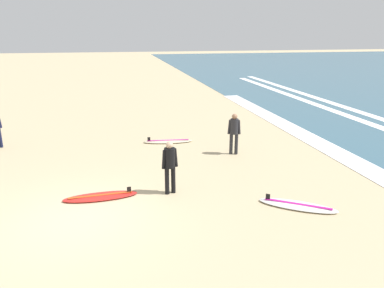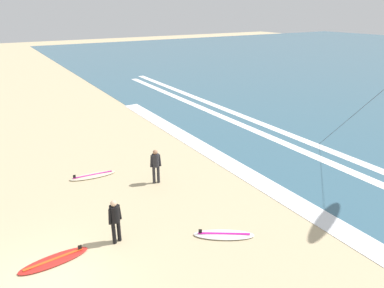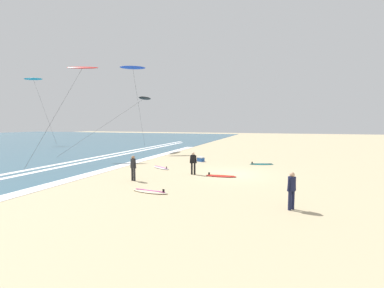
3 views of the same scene
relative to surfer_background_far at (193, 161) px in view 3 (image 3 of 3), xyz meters
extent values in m
plane|color=tan|center=(1.08, -2.53, -0.96)|extent=(160.00, 160.00, 0.00)
cube|color=white|center=(2.04, 7.00, -0.94)|extent=(36.28, 1.08, 0.01)
cube|color=white|center=(1.15, 11.40, -0.94)|extent=(54.50, 0.62, 0.01)
cube|color=white|center=(1.95, 12.73, -0.94)|extent=(58.48, 0.62, 0.01)
cylinder|color=black|center=(0.03, -0.10, -0.55)|extent=(0.13, 0.13, 0.82)
cylinder|color=black|center=(-0.03, 0.10, -0.55)|extent=(0.13, 0.13, 0.82)
cylinder|color=black|center=(0.00, 0.00, 0.15)|extent=(0.32, 0.32, 0.58)
cylinder|color=black|center=(0.05, -0.18, 0.13)|extent=(0.12, 0.15, 0.56)
cylinder|color=black|center=(-0.05, 0.18, 0.13)|extent=(0.12, 0.15, 0.56)
sphere|color=#DBB28E|center=(0.00, 0.00, 0.54)|extent=(0.21, 0.21, 0.21)
cylinder|color=#232328|center=(-3.12, 2.87, -0.55)|extent=(0.13, 0.13, 0.82)
cylinder|color=#232328|center=(-3.06, 3.06, -0.55)|extent=(0.13, 0.13, 0.82)
cylinder|color=#232328|center=(-3.09, 2.97, 0.15)|extent=(0.32, 0.32, 0.58)
cylinder|color=#232328|center=(-3.14, 2.79, 0.13)|extent=(0.12, 0.15, 0.56)
cylinder|color=#232328|center=(-3.04, 3.15, 0.13)|extent=(0.12, 0.15, 0.56)
sphere|color=#9E7051|center=(-3.09, 2.97, 0.54)|extent=(0.21, 0.21, 0.21)
cylinder|color=#141938|center=(-5.92, -6.14, -0.55)|extent=(0.13, 0.13, 0.82)
cylinder|color=#141938|center=(-5.78, -6.27, -0.55)|extent=(0.13, 0.13, 0.82)
cylinder|color=#141938|center=(-5.85, -6.21, 0.15)|extent=(0.32, 0.32, 0.58)
cylinder|color=#141938|center=(-5.99, -6.08, 0.13)|extent=(0.16, 0.16, 0.56)
cylinder|color=#141938|center=(-5.71, -6.33, 0.13)|extent=(0.16, 0.16, 0.56)
sphere|color=tan|center=(-5.85, -6.21, 0.54)|extent=(0.21, 0.21, 0.21)
ellipsoid|color=silver|center=(1.62, 3.26, -0.91)|extent=(1.65, 2.09, 0.09)
cube|color=#BF198C|center=(1.62, 3.26, -0.86)|extent=(1.06, 1.55, 0.01)
cube|color=black|center=(1.17, 2.58, -0.79)|extent=(0.08, 0.11, 0.16)
ellipsoid|color=beige|center=(-5.21, 0.71, -0.91)|extent=(0.81, 2.15, 0.09)
cube|color=#BF198C|center=(-5.21, 0.71, -0.86)|extent=(0.28, 1.79, 0.01)
cube|color=black|center=(-5.29, -0.11, -0.79)|extent=(0.03, 0.12, 0.16)
ellipsoid|color=red|center=(-0.10, -2.02, -0.91)|extent=(0.72, 2.13, 0.09)
cube|color=#D84C19|center=(-0.10, -2.02, -0.86)|extent=(0.20, 1.79, 0.01)
cube|color=black|center=(-0.14, -1.20, -0.79)|extent=(0.02, 0.12, 0.16)
ellipsoid|color=teal|center=(6.10, -4.35, -0.91)|extent=(1.18, 2.18, 0.09)
cube|color=black|center=(6.10, -4.35, -0.86)|extent=(0.61, 1.74, 0.01)
cube|color=black|center=(5.87, -3.57, -0.79)|extent=(0.05, 0.12, 0.16)
ellipsoid|color=red|center=(4.96, 13.54, 8.37)|extent=(1.86, 3.27, 0.43)
cylinder|color=#333333|center=(1.26, 13.31, 3.71)|extent=(7.41, 0.49, 9.34)
ellipsoid|color=black|center=(13.67, 11.15, 5.99)|extent=(3.22, 0.85, 0.43)
cylinder|color=#333333|center=(8.99, 13.97, 2.52)|extent=(9.38, 5.67, 6.96)
ellipsoid|color=#23A8C6|center=(16.84, 34.17, 10.22)|extent=(1.78, 3.28, 0.43)
cylinder|color=#333333|center=(18.23, 33.39, 4.63)|extent=(2.81, 1.59, 11.19)
ellipsoid|color=blue|center=(12.12, 11.99, 9.72)|extent=(2.16, 3.20, 0.43)
cylinder|color=#333333|center=(15.32, 12.94, 4.38)|extent=(6.42, 1.93, 10.69)
cube|color=#1E4C9E|center=(6.17, 1.25, -0.78)|extent=(0.66, 0.73, 0.36)
cube|color=silver|center=(6.17, 1.25, -0.56)|extent=(0.67, 0.75, 0.08)
camera|label=1|loc=(9.93, -1.46, 3.63)|focal=34.52mm
camera|label=2|loc=(9.44, -2.82, 6.40)|focal=32.10mm
camera|label=3|loc=(-17.18, -5.55, 2.65)|focal=24.15mm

